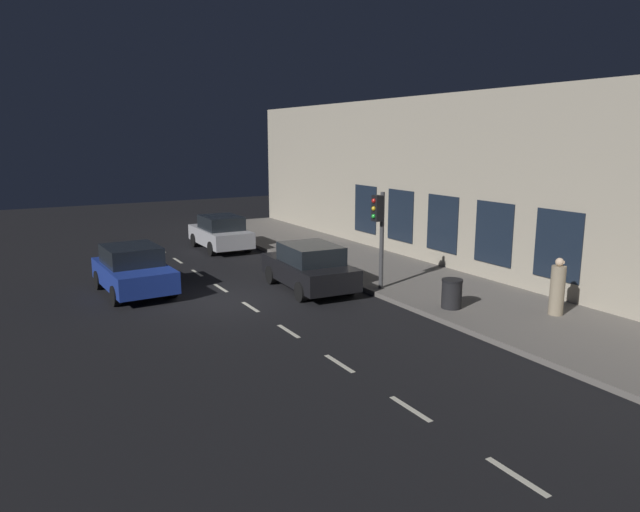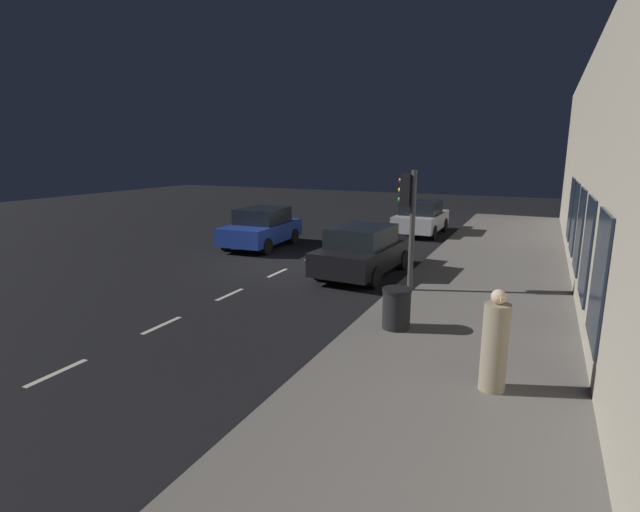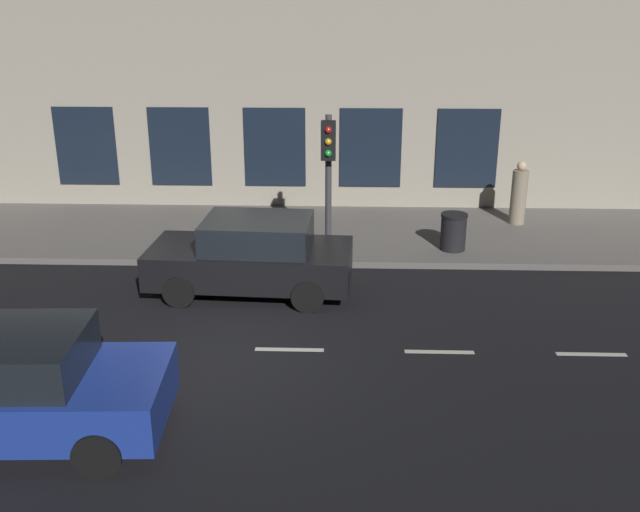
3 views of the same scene
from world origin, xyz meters
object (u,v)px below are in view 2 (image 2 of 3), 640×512
parked_car_2 (421,218)px  traffic_light (408,209)px  parked_car_1 (261,228)px  pedestrian_0 (495,345)px  parked_car_0 (363,251)px  trash_bin (396,308)px

parked_car_2 → traffic_light: bearing=-78.6°
traffic_light → parked_car_2: traffic_light is taller
parked_car_1 → pedestrian_0: (9.79, -8.90, 0.11)m
traffic_light → pedestrian_0: (2.71, -4.89, -1.45)m
parked_car_1 → pedestrian_0: size_ratio=2.38×
pedestrian_0 → parked_car_0: bearing=-87.1°
parked_car_2 → trash_bin: bearing=-78.6°
pedestrian_0 → trash_bin: 2.92m
parked_car_2 → trash_bin: parked_car_2 is taller
trash_bin → traffic_light: bearing=101.3°
parked_car_0 → pedestrian_0: 7.82m
parked_car_2 → pedestrian_0: size_ratio=2.42×
pedestrian_0 → parked_car_1: bearing=-74.5°
traffic_light → trash_bin: bearing=-78.7°
parked_car_0 → parked_car_2: (-0.12, 8.28, -0.00)m
parked_car_1 → pedestrian_0: pedestrian_0 is taller
parked_car_1 → trash_bin: parked_car_1 is taller
parked_car_1 → traffic_light: bearing=147.8°
parked_car_0 → parked_car_2: 8.28m
parked_car_0 → parked_car_1: same height
parked_car_0 → parked_car_2: bearing=94.1°
traffic_light → trash_bin: 3.46m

